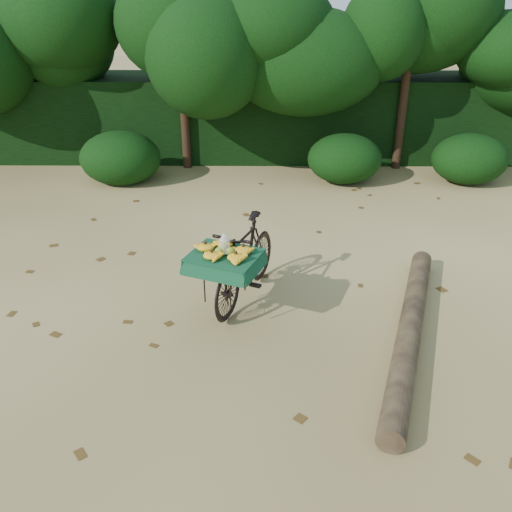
{
  "coord_description": "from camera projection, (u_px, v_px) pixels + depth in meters",
  "views": [
    {
      "loc": [
        -0.19,
        -6.26,
        3.63
      ],
      "look_at": [
        -0.24,
        -0.61,
        0.78
      ],
      "focal_mm": 38.0,
      "sensor_mm": 36.0,
      "label": 1
    }
  ],
  "objects": [
    {
      "name": "tree_row",
      "position": [
        238.0,
        72.0,
        11.24
      ],
      "size": [
        14.5,
        2.0,
        4.0
      ],
      "primitive_type": null,
      "color": "black",
      "rests_on": "ground"
    },
    {
      "name": "vendor_bicycle",
      "position": [
        245.0,
        260.0,
        6.74
      ],
      "size": [
        1.26,
        1.92,
        1.08
      ],
      "rotation": [
        0.0,
        0.0,
        -0.38
      ],
      "color": "black",
      "rests_on": "ground"
    },
    {
      "name": "hedge_backdrop",
      "position": [
        269.0,
        117.0,
        12.45
      ],
      "size": [
        26.0,
        1.8,
        1.8
      ],
      "primitive_type": "cube",
      "color": "black",
      "rests_on": "ground"
    },
    {
      "name": "fallen_log",
      "position": [
        410.0,
        328.0,
        6.15
      ],
      "size": [
        1.43,
        3.53,
        0.26
      ],
      "primitive_type": "cylinder",
      "rotation": [
        1.57,
        0.0,
        -0.33
      ],
      "color": "brown",
      "rests_on": "ground"
    },
    {
      "name": "bush_clumps",
      "position": [
        295.0,
        161.0,
        10.86
      ],
      "size": [
        8.8,
        1.7,
        0.9
      ],
      "primitive_type": null,
      "color": "black",
      "rests_on": "ground"
    },
    {
      "name": "ground",
      "position": [
        274.0,
        288.0,
        7.23
      ],
      "size": [
        80.0,
        80.0,
        0.0
      ],
      "primitive_type": "plane",
      "color": "tan",
      "rests_on": "ground"
    },
    {
      "name": "leaf_litter",
      "position": [
        273.0,
        265.0,
        7.81
      ],
      "size": [
        7.0,
        7.3,
        0.01
      ],
      "primitive_type": null,
      "color": "#4E3514",
      "rests_on": "ground"
    }
  ]
}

